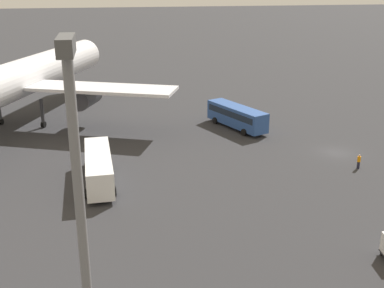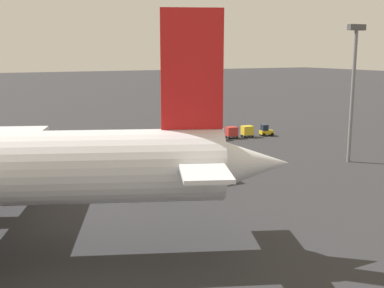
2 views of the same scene
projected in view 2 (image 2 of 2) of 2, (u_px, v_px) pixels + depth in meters
name	position (u px, v px, depth m)	size (l,w,h in m)	color
ground_plane	(74.00, 145.00, 80.07)	(600.00, 600.00, 0.00)	#2D2D30
shuttle_bus_near	(0.00, 151.00, 65.61)	(11.30, 6.85, 3.25)	#2D5199
shuttle_bus_far	(171.00, 169.00, 55.58)	(11.84, 3.43, 3.31)	white
baggage_tug	(266.00, 131.00, 88.75)	(2.58, 1.97, 2.10)	gold
worker_person	(105.00, 137.00, 82.38)	(0.38, 0.38, 1.74)	#1E1E2D
cargo_cart_yellow	(247.00, 131.00, 87.23)	(2.19, 1.91, 2.06)	#38383D
cargo_cart_red	(232.00, 132.00, 86.08)	(2.19, 1.91, 2.06)	#38383D
cargo_cart_white	(217.00, 133.00, 84.50)	(2.19, 1.91, 2.06)	#38383D
light_pole	(353.00, 80.00, 65.79)	(2.80, 0.70, 18.91)	slate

